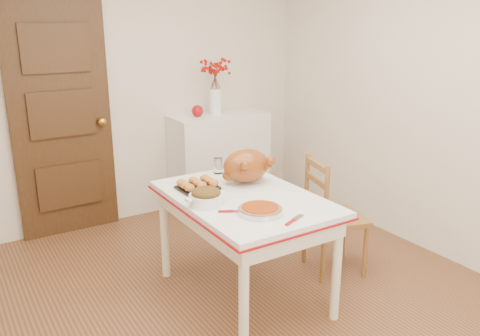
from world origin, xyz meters
TOP-DOWN VIEW (x-y plane):
  - floor at (0.00, 0.00)m, footprint 3.50×4.00m
  - wall_back at (0.00, 2.00)m, footprint 3.50×0.00m
  - wall_right at (1.75, 0.00)m, footprint 0.00×4.00m
  - door_back at (-0.70, 1.97)m, footprint 0.85×0.06m
  - sideboard at (0.77, 1.78)m, footprint 0.97×0.43m
  - kitchen_table at (0.04, 0.17)m, footprint 0.86×1.26m
  - chair_oak at (0.83, 0.12)m, footprint 0.50×0.50m
  - berry_vase at (0.73, 1.78)m, footprint 0.27×0.27m
  - apple at (0.53, 1.78)m, footprint 0.11×0.11m
  - turkey_platter at (0.17, 0.35)m, footprint 0.48×0.43m
  - pumpkin_pie at (-0.05, -0.14)m, footprint 0.29×0.29m
  - stuffing_dish at (-0.25, 0.16)m, footprint 0.34×0.30m
  - rolls_tray at (-0.16, 0.46)m, footprint 0.27×0.21m
  - pie_server at (0.06, -0.34)m, footprint 0.20×0.13m
  - carving_knife at (-0.14, -0.06)m, footprint 0.25×0.18m
  - drinking_glass at (0.14, 0.70)m, footprint 0.08×0.08m
  - shaker_pair at (0.35, 0.67)m, footprint 0.10×0.04m

SIDE VIEW (x-z plane):
  - floor at x=0.00m, z-range 0.00..0.00m
  - kitchen_table at x=0.04m, z-range 0.00..0.75m
  - chair_oak at x=0.83m, z-range 0.00..0.91m
  - sideboard at x=0.77m, z-range 0.00..0.97m
  - pie_server at x=0.06m, z-range 0.75..0.76m
  - carving_knife at x=-0.14m, z-range 0.75..0.76m
  - pumpkin_pie at x=-0.05m, z-range 0.75..0.81m
  - rolls_tray at x=-0.16m, z-range 0.75..0.82m
  - shaker_pair at x=0.35m, z-range 0.75..0.85m
  - stuffing_dish at x=-0.25m, z-range 0.75..0.86m
  - drinking_glass at x=0.14m, z-range 0.75..0.87m
  - turkey_platter at x=0.17m, z-range 0.75..1.01m
  - apple at x=0.53m, z-range 0.97..1.08m
  - door_back at x=-0.70m, z-range 0.00..2.06m
  - berry_vase at x=0.73m, z-range 0.97..1.50m
  - wall_back at x=0.00m, z-range 0.00..2.50m
  - wall_right at x=1.75m, z-range 0.00..2.50m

